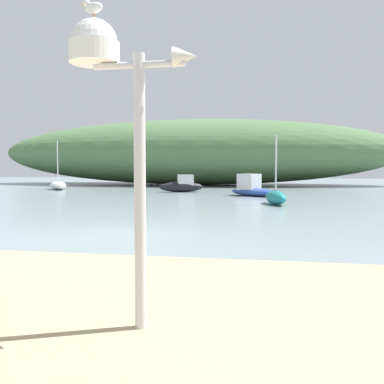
# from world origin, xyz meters

# --- Properties ---
(ground_plane) EXTENTS (120.00, 120.00, 0.00)m
(ground_plane) POSITION_xyz_m (0.00, 0.00, 0.00)
(ground_plane) COLOR gray
(distant_hill) EXTENTS (42.02, 12.65, 6.75)m
(distant_hill) POSITION_xyz_m (-3.72, 32.67, 3.37)
(distant_hill) COLOR #517547
(distant_hill) RESTS_ON ground
(mast_structure) EXTENTS (1.31, 0.51, 3.14)m
(mast_structure) POSITION_xyz_m (2.45, -6.89, 2.78)
(mast_structure) COLOR silver
(mast_structure) RESTS_ON beach_sand
(seagull_on_radar) EXTENTS (0.27, 0.13, 0.20)m
(seagull_on_radar) POSITION_xyz_m (2.29, -6.89, 3.46)
(seagull_on_radar) COLOR orange
(seagull_on_radar) RESTS_ON mast_structure
(sailboat_mid_channel) EXTENTS (3.05, 3.64, 4.02)m
(sailboat_mid_channel) POSITION_xyz_m (-12.86, 20.96, 0.35)
(sailboat_mid_channel) COLOR white
(sailboat_mid_channel) RESTS_ON ground
(motorboat_centre_water) EXTENTS (3.41, 1.90, 1.28)m
(motorboat_centre_water) POSITION_xyz_m (-2.22, 19.51, 0.49)
(motorboat_centre_water) COLOR black
(motorboat_centre_water) RESTS_ON ground
(sailboat_east_reach) EXTENTS (1.39, 2.63, 3.41)m
(sailboat_east_reach) POSITION_xyz_m (4.40, 10.13, 0.37)
(sailboat_east_reach) COLOR teal
(sailboat_east_reach) RESTS_ON ground
(motorboat_far_left) EXTENTS (3.55, 3.26, 1.41)m
(motorboat_far_left) POSITION_xyz_m (3.00, 16.12, 0.49)
(motorboat_far_left) COLOR #2D4C9E
(motorboat_far_left) RESTS_ON ground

